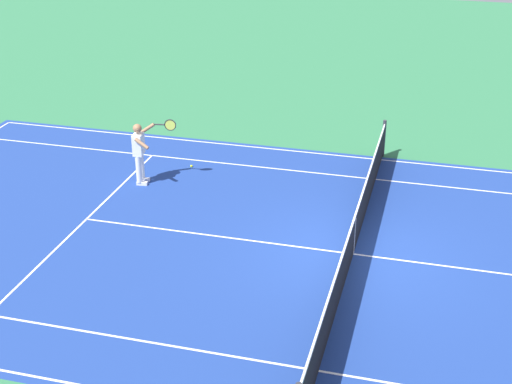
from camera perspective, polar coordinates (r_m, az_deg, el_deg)
ground_plane at (r=16.49m, az=7.43°, el=-4.73°), size 60.00×60.00×0.00m
court_slab at (r=16.49m, az=7.43°, el=-4.73°), size 24.20×11.40×0.00m
court_line_markings at (r=16.49m, az=7.43°, el=-4.72°), size 23.85×11.05×0.01m
tennis_net at (r=16.25m, az=7.52°, el=-3.23°), size 0.10×11.70×1.08m
tennis_player_near at (r=19.55m, az=-8.85°, el=3.18°), size 1.03×0.81×1.70m
tennis_ball at (r=20.70m, az=-4.96°, el=1.99°), size 0.07×0.07×0.07m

